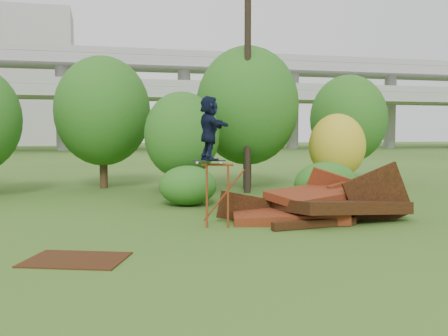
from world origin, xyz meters
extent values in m
plane|color=#2D5116|center=(0.00, 0.00, 0.00)|extent=(240.00, 240.00, 0.00)
cube|color=#3C180A|center=(1.23, 2.46, 0.18)|extent=(3.54, 2.63, 0.53)
cube|color=black|center=(2.73, 2.16, 0.42)|extent=(3.75, 2.69, 0.68)
cube|color=#3C180A|center=(2.03, 2.66, 0.70)|extent=(2.80, 2.31, 0.50)
cube|color=black|center=(3.83, 1.96, 0.65)|extent=(2.18, 0.45, 2.12)
cube|color=#3C180A|center=(3.03, 3.46, 0.55)|extent=(1.83, 0.99, 1.89)
cube|color=black|center=(0.03, 2.86, 0.35)|extent=(1.70, 0.25, 1.10)
cube|color=black|center=(1.53, 1.26, 0.12)|extent=(2.53, 0.52, 0.21)
cube|color=#3C180A|center=(3.43, 3.16, 0.95)|extent=(1.54, 0.77, 0.39)
cylinder|color=maroon|center=(-1.27, 2.00, 0.85)|extent=(0.06, 0.06, 1.70)
cylinder|color=maroon|center=(-0.73, 1.84, 0.85)|extent=(0.06, 0.06, 1.70)
cylinder|color=maroon|center=(-1.00, 1.92, 1.70)|extent=(0.85, 0.30, 0.06)
cube|color=black|center=(-1.21, 1.98, 1.81)|extent=(0.92, 0.47, 0.03)
cylinder|color=beige|center=(-1.54, 1.98, 1.76)|extent=(0.07, 0.05, 0.06)
cylinder|color=beige|center=(-1.49, 2.16, 1.76)|extent=(0.07, 0.05, 0.06)
cylinder|color=beige|center=(-0.93, 1.80, 1.76)|extent=(0.07, 0.05, 0.06)
cylinder|color=beige|center=(-0.88, 1.99, 1.76)|extent=(0.07, 0.05, 0.06)
imported|color=black|center=(-1.21, 1.98, 2.67)|extent=(0.72, 1.63, 1.70)
cube|color=#371C0B|center=(-4.54, -0.73, 0.01)|extent=(2.29, 1.96, 0.03)
cylinder|color=black|center=(-3.84, 12.63, 0.96)|extent=(0.36, 0.36, 1.92)
ellipsoid|color=#204813|center=(-3.84, 12.63, 3.55)|extent=(4.35, 4.35, 5.00)
cylinder|color=black|center=(-0.88, 8.40, 0.68)|extent=(0.32, 0.32, 1.36)
ellipsoid|color=#204813|center=(-0.88, 8.40, 2.46)|extent=(2.95, 2.95, 3.39)
cylinder|color=black|center=(2.51, 10.76, 1.02)|extent=(0.37, 0.37, 2.03)
ellipsoid|color=#204813|center=(2.51, 10.76, 3.78)|extent=(4.65, 4.65, 5.34)
cylinder|color=black|center=(6.03, 8.90, 0.53)|extent=(0.29, 0.29, 1.06)
ellipsoid|color=#A58C19|center=(6.03, 8.90, 1.98)|extent=(2.45, 2.45, 2.82)
cylinder|color=black|center=(8.50, 12.56, 0.90)|extent=(0.35, 0.35, 1.79)
ellipsoid|color=#204813|center=(8.50, 12.56, 3.27)|extent=(3.94, 3.94, 4.53)
ellipsoid|color=#204813|center=(-1.04, 6.21, 0.70)|extent=(2.03, 1.87, 1.41)
ellipsoid|color=#204813|center=(3.46, 4.60, 0.78)|extent=(2.20, 2.02, 1.56)
cylinder|color=black|center=(2.05, 9.24, 4.91)|extent=(0.28, 0.28, 9.81)
cube|color=gray|center=(0.00, 60.00, 8.00)|extent=(160.00, 9.00, 1.40)
cube|color=gray|center=(0.00, 66.00, 13.00)|extent=(160.00, 9.00, 1.40)
cylinder|color=gray|center=(0.00, 60.00, 4.00)|extent=(2.20, 2.20, 8.00)
cylinder|color=gray|center=(18.00, 60.00, 4.00)|extent=(2.20, 2.20, 8.00)
cube|color=#9E9E99|center=(-16.00, 102.00, 14.00)|extent=(14.00, 14.00, 28.00)
camera|label=1|loc=(-4.07, -10.95, 2.53)|focal=40.00mm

